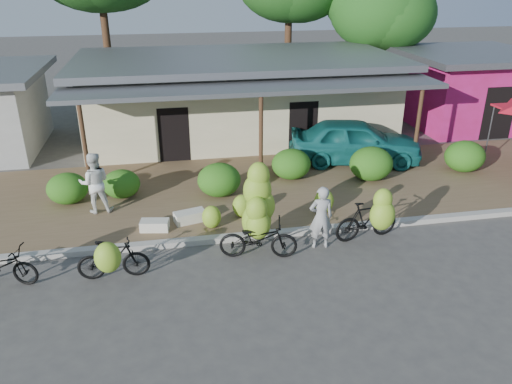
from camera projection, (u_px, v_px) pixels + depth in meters
ground at (312, 276)px, 11.62m from camera, size 100.00×100.00×0.00m
sidewalk at (267, 189)px, 16.09m from camera, size 60.00×6.00×0.12m
curb at (291, 232)px, 13.39m from camera, size 60.00×0.25×0.15m
shop_main at (238, 96)px, 20.73m from camera, size 13.00×8.50×3.35m
shop_pink at (467, 87)px, 22.60m from camera, size 6.00×6.00×3.25m
tree_near_right at (375, 7)px, 23.99m from camera, size 4.98×4.84×6.76m
hedge_0 at (67, 188)px, 14.80m from camera, size 1.20×1.08×0.94m
hedge_1 at (121, 184)px, 15.19m from camera, size 1.12×1.01×0.88m
hedge_2 at (219, 180)px, 15.27m from camera, size 1.33×1.20×1.04m
hedge_3 at (291, 164)px, 16.54m from camera, size 1.31×1.18×1.02m
hedge_4 at (371, 164)px, 16.43m from camera, size 1.44×1.29×1.12m
hedge_5 at (465, 156)px, 17.15m from camera, size 1.38×1.25×1.08m
bike_left at (112, 259)px, 11.20m from camera, size 1.65×1.15×1.29m
bike_center at (258, 220)px, 12.29m from camera, size 2.01×1.39×2.30m
bike_right at (371, 218)px, 12.81m from camera, size 1.86×1.30×1.68m
loose_banana_a at (212, 217)px, 13.41m from camera, size 0.52×0.44×0.65m
loose_banana_b at (242, 206)px, 14.02m from camera, size 0.53×0.45×0.66m
loose_banana_c at (324, 201)px, 14.24m from camera, size 0.57×0.48×0.71m
sack_near at (190, 217)px, 13.81m from camera, size 0.92×0.61×0.30m
sack_far at (155, 225)px, 13.36m from camera, size 0.80×0.50×0.28m
vendor at (321, 217)px, 12.51m from camera, size 0.63×0.44×1.68m
bystander at (95, 183)px, 14.10m from camera, size 0.89×0.71×1.79m
teal_van at (355, 141)px, 17.85m from camera, size 4.98×2.88×1.59m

